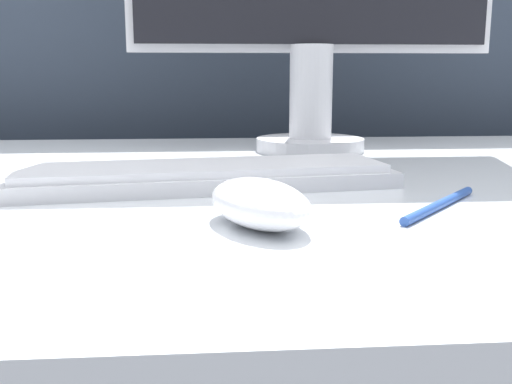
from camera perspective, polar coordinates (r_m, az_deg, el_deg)
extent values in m
cube|color=#333D4C|center=(1.25, -0.99, 0.80)|extent=(5.00, 0.03, 1.23)
ellipsoid|color=white|center=(0.46, 0.34, -1.05)|extent=(0.10, 0.13, 0.04)
cube|color=silver|center=(0.63, -4.93, 1.22)|extent=(0.41, 0.17, 0.02)
cube|color=silver|center=(0.63, -4.95, 2.30)|extent=(0.38, 0.15, 0.01)
cylinder|color=silver|center=(0.92, 5.16, 4.52)|extent=(0.16, 0.16, 0.02)
cylinder|color=silver|center=(0.91, 5.25, 9.47)|extent=(0.06, 0.06, 0.14)
cylinder|color=#284C9E|center=(0.55, 17.10, -1.14)|extent=(0.11, 0.12, 0.01)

